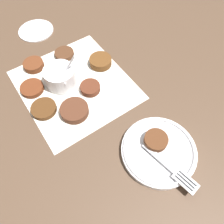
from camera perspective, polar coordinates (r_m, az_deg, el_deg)
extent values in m
plane|color=#4C3828|center=(0.67, -10.44, 8.32)|extent=(4.00, 4.00, 0.00)
cube|color=silver|center=(0.66, -9.97, 6.90)|extent=(0.35, 0.33, 0.00)
cylinder|color=silver|center=(0.65, -13.45, 9.03)|extent=(0.09, 0.09, 0.05)
cylinder|color=#C65123|center=(0.65, -13.28, 8.47)|extent=(0.07, 0.07, 0.03)
cone|color=silver|center=(0.61, -12.33, 7.62)|extent=(0.02, 0.02, 0.02)
cylinder|color=silver|center=(0.62, -11.63, 11.15)|extent=(0.03, 0.05, 0.09)
cylinder|color=#522818|center=(0.63, -5.73, 6.33)|extent=(0.06, 0.06, 0.02)
cylinder|color=#5B2B16|center=(0.67, -20.17, 5.88)|extent=(0.07, 0.07, 0.01)
cylinder|color=#5B2D18|center=(0.73, -19.80, 11.55)|extent=(0.06, 0.06, 0.02)
cylinder|color=#593518|center=(0.69, -3.02, 13.09)|extent=(0.07, 0.07, 0.02)
cylinder|color=#4D2A1B|center=(0.59, -9.78, 0.41)|extent=(0.08, 0.08, 0.02)
cylinder|color=#4B2C14|center=(0.62, -17.39, 0.85)|extent=(0.07, 0.07, 0.01)
cylinder|color=#492B19|center=(0.74, -12.35, 14.67)|extent=(0.06, 0.06, 0.01)
cylinder|color=silver|center=(0.55, 12.06, -9.95)|extent=(0.18, 0.18, 0.02)
torus|color=silver|center=(0.54, 12.25, -9.56)|extent=(0.17, 0.17, 0.01)
cylinder|color=#512D19|center=(0.53, 11.40, -7.20)|extent=(0.06, 0.06, 0.02)
cube|color=silver|center=(0.52, 12.10, -11.53)|extent=(0.09, 0.04, 0.00)
cube|color=silver|center=(0.52, 18.64, -16.74)|extent=(0.06, 0.04, 0.00)
cube|color=black|center=(0.52, 18.25, -17.26)|extent=(0.04, 0.01, 0.00)
cube|color=black|center=(0.52, 18.72, -16.67)|extent=(0.04, 0.01, 0.00)
cube|color=black|center=(0.52, 19.18, -16.09)|extent=(0.04, 0.01, 0.00)
cylinder|color=silver|center=(0.86, -19.27, 19.56)|extent=(0.12, 0.12, 0.01)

